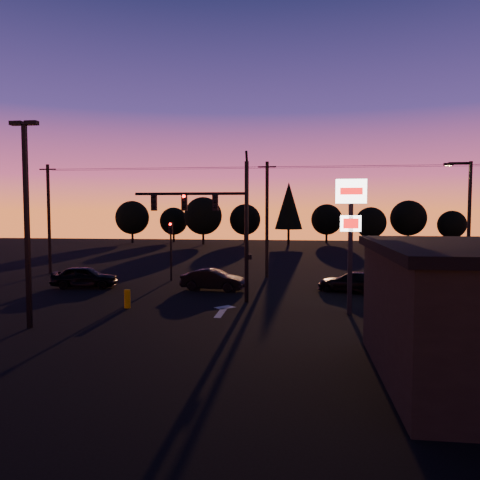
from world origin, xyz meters
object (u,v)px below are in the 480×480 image
Objects in this scene: bollard at (127,299)px; car_left at (85,277)px; streetlight at (467,225)px; parking_lot_light at (27,210)px; suv_parked at (435,321)px; car_right at (353,282)px; car_mid at (213,280)px; traffic_signal_mast at (219,216)px; secondary_signal at (171,242)px; pylon_sign at (351,217)px.

bollard is 0.23× the size of car_left.
bollard is at bearing -168.20° from streetlight.
parking_lot_light reaches higher than suv_parked.
bollard is 14.14m from car_right.
car_mid is at bearing 59.73° from bollard.
car_left is 17.86m from car_right.
traffic_signal_mast is 1.86× the size of suv_parked.
car_left is (-9.84, 3.64, -4.20)m from traffic_signal_mast.
streetlight is 19.40m from bollard.
streetlight is at bearing 6.14° from traffic_signal_mast.
secondary_signal reaches higher than car_right.
streetlight is at bearing 11.80° from bollard.
car_mid is at bearing -43.96° from secondary_signal.
traffic_signal_mast reaches higher than streetlight.
pylon_sign is (14.50, 4.50, -0.36)m from parking_lot_light.
suv_parked is at bearing 2.37° from parking_lot_light.
parking_lot_light is at bearing -136.63° from traffic_signal_mast.
secondary_signal is 20.53m from suv_parked.
suv_parked is (-3.83, -7.77, -3.78)m from streetlight.
streetlight is 7.53m from car_right.
suv_parked is (20.02, -9.90, -0.10)m from car_left.
car_right is (-6.00, 2.54, -3.77)m from streetlight.
car_right reaches higher than bollard.
streetlight reaches higher than car_mid.
traffic_signal_mast is at bearing -156.47° from car_mid.
secondary_signal is at bearing -82.25° from car_right.
car_right is (9.02, 0.30, -0.04)m from car_mid.
suv_parked is (17.57, 0.73, -4.63)m from parking_lot_light.
streetlight is at bearing -102.26° from car_left.
parking_lot_light is at bearing 157.61° from car_mid.
car_left is at bearing 159.72° from traffic_signal_mast.
car_right is (17.85, 0.41, -0.09)m from car_left.
secondary_signal is 15.75m from pylon_sign.
car_right is at bearing -14.95° from secondary_signal.
parking_lot_light is 1.14× the size of streetlight.
secondary_signal reaches higher than suv_parked.
parking_lot_light reaches higher than streetlight.
pylon_sign is 1.56× the size of car_left.
car_mid is (3.88, -3.74, -2.17)m from secondary_signal.
parking_lot_light is at bearing -121.31° from bollard.
car_right is (0.91, 6.54, -4.26)m from pylon_sign.
secondary_signal is 0.96× the size of car_right.
traffic_signal_mast is 1.90× the size of car_right.
parking_lot_light is at bearing -162.77° from pylon_sign.
car_mid is (8.83, 0.11, -0.05)m from car_left.
parking_lot_light is 18.19m from suv_parked.
car_mid is (-1.02, 3.75, -4.25)m from traffic_signal_mast.
secondary_signal is at bearing 123.19° from traffic_signal_mast.
traffic_signal_mast reaches higher than bollard.
car_left is 0.95× the size of suv_parked.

